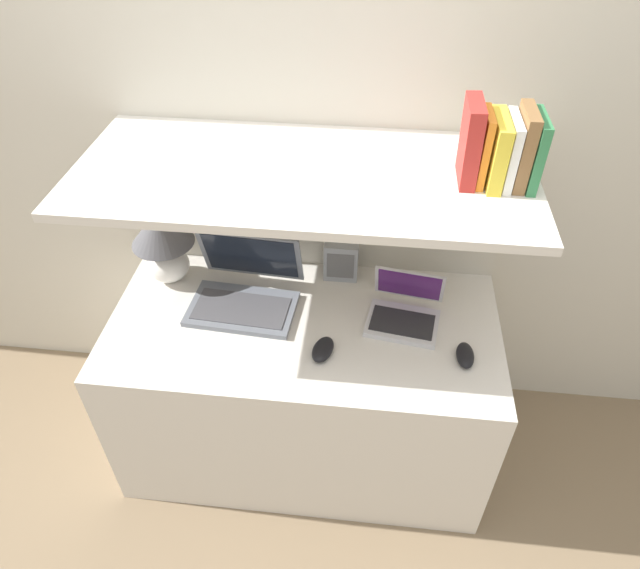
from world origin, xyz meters
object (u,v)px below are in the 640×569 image
(table_lamp, at_px, (163,239))
(book_white, at_px, (510,151))
(laptop_large, at_px, (245,290))
(book_yellow, at_px, (496,151))
(computer_mouse, at_px, (323,349))
(router_box, at_px, (341,262))
(laptop_small, at_px, (404,311))
(book_orange, at_px, (483,148))
(second_mouse, at_px, (465,355))
(book_green, at_px, (535,151))
(book_brown, at_px, (523,148))
(book_red, at_px, (470,142))

(table_lamp, relative_size, book_white, 1.59)
(laptop_large, height_order, book_yellow, book_yellow)
(computer_mouse, distance_m, router_box, 0.40)
(book_white, distance_m, book_yellow, 0.04)
(router_box, height_order, book_yellow, book_yellow)
(laptop_small, height_order, computer_mouse, laptop_small)
(laptop_small, height_order, book_white, book_white)
(table_lamp, xyz_separation_m, book_orange, (1.05, -0.12, 0.49))
(laptop_small, bearing_deg, table_lamp, 171.57)
(laptop_small, relative_size, computer_mouse, 2.14)
(second_mouse, height_order, book_green, book_green)
(table_lamp, height_order, laptop_large, table_lamp)
(second_mouse, bearing_deg, book_brown, 70.73)
(book_green, height_order, book_red, book_red)
(computer_mouse, height_order, second_mouse, same)
(laptop_large, bearing_deg, second_mouse, -14.40)
(table_lamp, distance_m, book_orange, 1.16)
(table_lamp, bearing_deg, computer_mouse, -27.70)
(router_box, height_order, book_red, book_red)
(computer_mouse, relative_size, book_red, 0.56)
(laptop_small, distance_m, book_yellow, 0.66)
(table_lamp, height_order, computer_mouse, table_lamp)
(laptop_small, xyz_separation_m, book_yellow, (0.19, 0.01, 0.63))
(table_lamp, distance_m, book_white, 1.23)
(book_green, xyz_separation_m, book_brown, (-0.03, 0.00, 0.01))
(second_mouse, bearing_deg, laptop_large, 165.60)
(computer_mouse, xyz_separation_m, book_green, (0.56, 0.20, 0.65))
(second_mouse, xyz_separation_m, book_brown, (0.06, 0.18, 0.66))
(computer_mouse, relative_size, book_white, 0.68)
(table_lamp, xyz_separation_m, book_white, (1.12, -0.12, 0.48))
(second_mouse, bearing_deg, book_green, 61.77)
(laptop_large, distance_m, router_box, 0.38)
(computer_mouse, bearing_deg, book_red, 27.89)
(laptop_large, xyz_separation_m, book_yellow, (0.77, -0.02, 0.61))
(book_yellow, distance_m, book_red, 0.08)
(book_green, relative_size, book_orange, 0.98)
(second_mouse, relative_size, book_orange, 0.56)
(laptop_large, bearing_deg, book_red, -1.64)
(router_box, xyz_separation_m, book_green, (0.54, -0.19, 0.59))
(router_box, bearing_deg, book_yellow, -23.87)
(book_yellow, bearing_deg, book_orange, 180.00)
(book_green, relative_size, book_red, 0.86)
(book_brown, height_order, book_white, book_brown)
(book_green, relative_size, book_yellow, 1.05)
(second_mouse, xyz_separation_m, book_white, (0.03, 0.18, 0.65))
(laptop_small, xyz_separation_m, router_box, (-0.24, 0.20, 0.04))
(second_mouse, height_order, book_yellow, book_yellow)
(laptop_small, distance_m, book_brown, 0.69)
(book_green, bearing_deg, laptop_small, -178.16)
(book_yellow, bearing_deg, table_lamp, 173.55)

